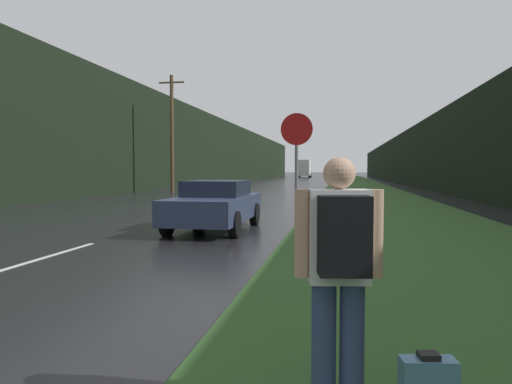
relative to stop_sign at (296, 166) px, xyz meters
The scene contains 13 objects.
grass_verge 30.23m from the stop_sign, 85.04° to the left, with size 6.00×240.00×0.02m, color #2D5123.
lane_stripe_b 5.03m from the stop_sign, 158.55° to the right, with size 0.12×3.00×0.01m, color silver.
lane_stripe_c 7.07m from the stop_sign, 130.03° to the left, with size 0.12×3.00×0.01m, color silver.
lane_stripe_d 13.14m from the stop_sign, 109.82° to the left, with size 0.12×3.00×0.01m, color silver.
lane_stripe_e 19.83m from the stop_sign, 102.93° to the left, with size 0.12×3.00×0.01m, color silver.
treeline_far_side 42.66m from the stop_sign, 109.83° to the left, with size 2.00×140.00×7.88m, color black.
treeline_near_side 41.01m from the stop_sign, 77.87° to the left, with size 2.00×140.00×5.76m, color black.
utility_pole_far 23.43m from the stop_sign, 117.02° to the left, with size 1.80×0.24×8.10m.
stop_sign is the anchor object (origin of this frame).
hitchhiker_with_backpack 6.36m from the stop_sign, 82.02° to the right, with size 0.58×0.46×1.69m.
suitcase 6.50m from the stop_sign, 76.62° to the right, with size 0.38×0.21×0.39m.
car_passing_near 3.58m from the stop_sign, 134.34° to the left, with size 1.88×4.12×1.31m.
delivery_truck 85.75m from the stop_sign, 94.30° to the left, with size 2.58×7.66×3.60m.
Camera 1 is at (5.30, 0.66, 1.60)m, focal length 32.00 mm.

